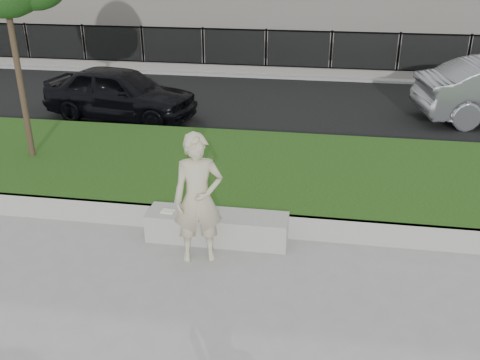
% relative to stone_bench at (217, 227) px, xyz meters
% --- Properties ---
extents(ground, '(90.00, 90.00, 0.00)m').
position_rel_stone_bench_xyz_m(ground, '(0.02, -0.80, -0.23)').
color(ground, gray).
rests_on(ground, ground).
extents(grass_bank, '(34.00, 4.00, 0.40)m').
position_rel_stone_bench_xyz_m(grass_bank, '(0.02, 2.20, -0.03)').
color(grass_bank, black).
rests_on(grass_bank, ground).
extents(grass_kerb, '(34.00, 0.08, 0.40)m').
position_rel_stone_bench_xyz_m(grass_kerb, '(0.02, 0.24, -0.03)').
color(grass_kerb, '#A5A29A').
rests_on(grass_kerb, ground).
extents(street, '(34.00, 7.00, 0.04)m').
position_rel_stone_bench_xyz_m(street, '(0.02, 7.70, -0.21)').
color(street, black).
rests_on(street, ground).
extents(far_pavement, '(34.00, 3.00, 0.12)m').
position_rel_stone_bench_xyz_m(far_pavement, '(0.02, 12.20, -0.17)').
color(far_pavement, gray).
rests_on(far_pavement, ground).
extents(iron_fence, '(32.00, 0.30, 1.50)m').
position_rel_stone_bench_xyz_m(iron_fence, '(0.02, 11.20, 0.32)').
color(iron_fence, slate).
rests_on(iron_fence, far_pavement).
extents(stone_bench, '(2.21, 0.55, 0.45)m').
position_rel_stone_bench_xyz_m(stone_bench, '(0.00, 0.00, 0.00)').
color(stone_bench, '#A5A29A').
rests_on(stone_bench, ground).
extents(man, '(0.81, 0.65, 1.95)m').
position_rel_stone_bench_xyz_m(man, '(-0.15, -0.55, 0.75)').
color(man, beige).
rests_on(man, ground).
extents(book, '(0.21, 0.16, 0.02)m').
position_rel_stone_bench_xyz_m(book, '(-0.78, -0.05, 0.24)').
color(book, white).
rests_on(book, stone_bench).
extents(car_dark, '(4.21, 2.25, 1.36)m').
position_rel_stone_bench_xyz_m(car_dark, '(-3.73, 5.71, 0.49)').
color(car_dark, black).
rests_on(car_dark, street).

